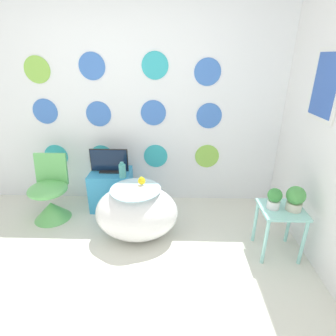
{
  "coord_description": "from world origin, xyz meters",
  "views": [
    {
      "loc": [
        0.6,
        -1.36,
        1.77
      ],
      "look_at": [
        0.53,
        0.85,
        0.83
      ],
      "focal_mm": 28.0,
      "sensor_mm": 36.0,
      "label": 1
    }
  ],
  "objects": [
    {
      "name": "tv",
      "position": [
        -0.2,
        1.54,
        0.61
      ],
      "size": [
        0.46,
        0.12,
        0.29
      ],
      "color": "black",
      "rests_on": "tv_cabinet"
    },
    {
      "name": "potted_plant_right",
      "position": [
        1.67,
        0.71,
        0.61
      ],
      "size": [
        0.17,
        0.17,
        0.23
      ],
      "color": "beige",
      "rests_on": "side_table"
    },
    {
      "name": "wall_right",
      "position": [
        1.89,
        0.89,
        1.3
      ],
      "size": [
        0.06,
        2.78,
        2.6
      ],
      "color": "white",
      "rests_on": "ground_plane"
    },
    {
      "name": "chair",
      "position": [
        -0.85,
        1.25,
        0.25
      ],
      "size": [
        0.44,
        0.44,
        0.76
      ],
      "color": "#66C166",
      "rests_on": "ground_plane"
    },
    {
      "name": "potted_plant_left",
      "position": [
        1.5,
        0.74,
        0.6
      ],
      "size": [
        0.13,
        0.13,
        0.2
      ],
      "color": "white",
      "rests_on": "side_table"
    },
    {
      "name": "wall_back_dotted",
      "position": [
        0.0,
        1.8,
        1.3
      ],
      "size": [
        4.74,
        0.05,
        2.6
      ],
      "color": "white",
      "rests_on": "ground_plane"
    },
    {
      "name": "ground_plane",
      "position": [
        0.0,
        0.0,
        0.0
      ],
      "size": [
        12.0,
        12.0,
        0.0
      ],
      "primitive_type": "plane",
      "color": "silver"
    },
    {
      "name": "side_table",
      "position": [
        1.58,
        0.73,
        0.39
      ],
      "size": [
        0.39,
        0.37,
        0.49
      ],
      "color": "#99E0D8",
      "rests_on": "ground_plane"
    },
    {
      "name": "bathtub",
      "position": [
        0.21,
        0.94,
        0.29
      ],
      "size": [
        0.85,
        0.62,
        0.58
      ],
      "color": "white",
      "rests_on": "ground_plane"
    },
    {
      "name": "rubber_duck",
      "position": [
        0.26,
        1.01,
        0.62
      ],
      "size": [
        0.08,
        0.08,
        0.09
      ],
      "color": "yellow",
      "rests_on": "bathtub"
    },
    {
      "name": "vase",
      "position": [
        -0.01,
        1.38,
        0.57
      ],
      "size": [
        0.08,
        0.08,
        0.19
      ],
      "color": "#51B2AD",
      "rests_on": "tv_cabinet"
    },
    {
      "name": "tv_cabinet",
      "position": [
        -0.2,
        1.53,
        0.24
      ],
      "size": [
        0.48,
        0.42,
        0.48
      ],
      "color": "#389ED6",
      "rests_on": "ground_plane"
    }
  ]
}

